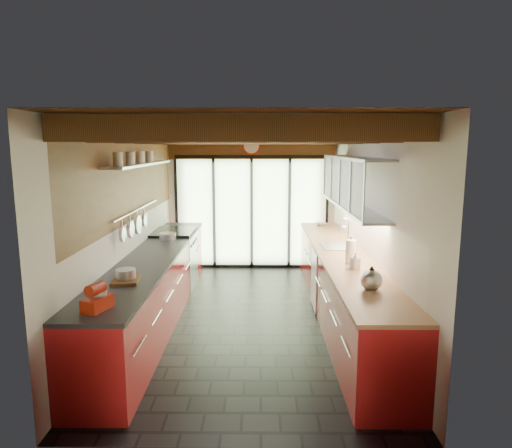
{
  "coord_description": "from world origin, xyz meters",
  "views": [
    {
      "loc": [
        0.15,
        -5.98,
        2.33
      ],
      "look_at": [
        0.1,
        0.4,
        1.25
      ],
      "focal_mm": 32.0,
      "sensor_mm": 36.0,
      "label": 1
    }
  ],
  "objects_px": {
    "soap_bottle": "(355,261)",
    "bowl": "(321,224)",
    "paper_towel": "(351,252)",
    "kettle": "(371,279)",
    "stand_mixer": "(97,299)"
  },
  "relations": [
    {
      "from": "kettle",
      "to": "paper_towel",
      "type": "relative_size",
      "value": 0.86
    },
    {
      "from": "soap_bottle",
      "to": "bowl",
      "type": "relative_size",
      "value": 1.08
    },
    {
      "from": "stand_mixer",
      "to": "kettle",
      "type": "height_order",
      "value": "kettle"
    },
    {
      "from": "soap_bottle",
      "to": "bowl",
      "type": "bearing_deg",
      "value": 90.0
    },
    {
      "from": "stand_mixer",
      "to": "bowl",
      "type": "bearing_deg",
      "value": 59.85
    },
    {
      "from": "kettle",
      "to": "paper_towel",
      "type": "distance_m",
      "value": 1.05
    },
    {
      "from": "stand_mixer",
      "to": "bowl",
      "type": "distance_m",
      "value": 5.06
    },
    {
      "from": "kettle",
      "to": "soap_bottle",
      "type": "xyz_separation_m",
      "value": [
        0.0,
        0.77,
        -0.01
      ]
    },
    {
      "from": "soap_bottle",
      "to": "stand_mixer",
      "type": "bearing_deg",
      "value": -151.88
    },
    {
      "from": "soap_bottle",
      "to": "paper_towel",
      "type": "bearing_deg",
      "value": 90.0
    },
    {
      "from": "bowl",
      "to": "soap_bottle",
      "type": "bearing_deg",
      "value": -90.0
    },
    {
      "from": "paper_towel",
      "to": "kettle",
      "type": "bearing_deg",
      "value": -90.0
    },
    {
      "from": "bowl",
      "to": "stand_mixer",
      "type": "bearing_deg",
      "value": -120.15
    },
    {
      "from": "soap_bottle",
      "to": "bowl",
      "type": "xyz_separation_m",
      "value": [
        0.0,
        3.01,
        -0.08
      ]
    },
    {
      "from": "soap_bottle",
      "to": "bowl",
      "type": "height_order",
      "value": "soap_bottle"
    }
  ]
}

